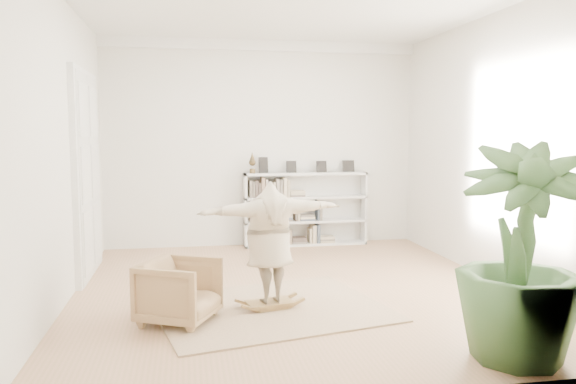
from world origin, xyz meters
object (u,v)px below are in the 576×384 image
object	(u,v)px
rocker_board	(270,303)
person	(270,239)
houseplant	(520,252)
armchair	(179,291)
bookshelf	(305,210)

from	to	relation	value
rocker_board	person	size ratio (longest dim) A/B	0.34
houseplant	rocker_board	bearing A→B (deg)	137.19
armchair	houseplant	distance (m)	3.38
rocker_board	bookshelf	bearing A→B (deg)	59.62
bookshelf	person	world-z (taller)	bookshelf
bookshelf	houseplant	world-z (taller)	houseplant
armchair	rocker_board	size ratio (longest dim) A/B	1.29
bookshelf	rocker_board	world-z (taller)	bookshelf
person	houseplant	size ratio (longest dim) A/B	0.87
bookshelf	rocker_board	size ratio (longest dim) A/B	3.85
bookshelf	armchair	xyz separation A→B (m)	(-2.17, -3.84, -0.30)
rocker_board	houseplant	bearing A→B (deg)	-55.07
rocker_board	houseplant	world-z (taller)	houseplant
armchair	person	size ratio (longest dim) A/B	0.44
rocker_board	person	distance (m)	0.75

